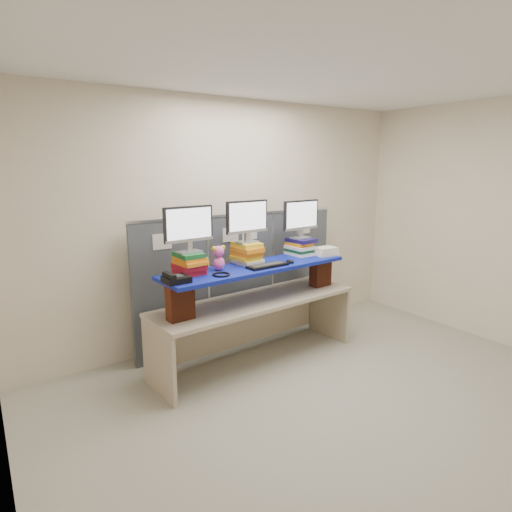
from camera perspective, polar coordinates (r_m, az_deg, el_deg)
room at (r=3.48m, az=13.48°, el=0.82°), size 5.00×4.00×2.80m
cubicle_partition at (r=4.97m, az=-2.00°, el=-2.98°), size 2.60×0.06×1.53m
desk at (r=4.51m, az=0.00°, el=-7.47°), size 2.31×0.84×0.69m
brick_pier_left at (r=3.91m, az=-10.08°, el=-6.11°), size 0.25×0.15×0.32m
brick_pier_right at (r=4.98m, az=8.59°, el=-2.13°), size 0.25×0.15×0.32m
blue_board at (r=4.38m, az=0.00°, el=-1.52°), size 2.08×0.67×0.04m
book_stack_left at (r=4.07m, az=-8.87°, el=-0.95°), size 0.27×0.33×0.21m
book_stack_center at (r=4.43m, az=-1.21°, el=0.39°), size 0.29×0.32×0.22m
book_stack_right at (r=4.91m, az=5.90°, el=1.26°), size 0.29×0.33×0.19m
monitor_left at (r=4.00m, az=-8.97°, el=3.93°), size 0.50×0.16×0.43m
monitor_center at (r=4.37m, az=-1.18°, el=4.97°), size 0.50×0.16×0.43m
monitor_right at (r=4.86m, az=6.02°, el=5.21°), size 0.50×0.16×0.43m
keyboard at (r=4.31m, az=1.59°, el=-1.28°), size 0.46×0.18×0.03m
mouse at (r=4.50m, az=4.59°, el=-0.70°), size 0.06×0.11×0.04m
desk_phone at (r=3.80m, az=-10.69°, el=-3.01°), size 0.22×0.20×0.09m
headset at (r=4.00m, az=-4.67°, el=-2.46°), size 0.19×0.19×0.02m
plush_toy at (r=4.17m, az=-4.99°, el=-0.22°), size 0.14×0.11×0.25m
binder_stack at (r=4.93m, az=9.26°, el=0.62°), size 0.27×0.23×0.09m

